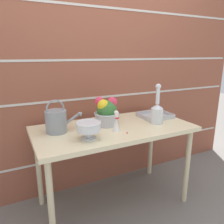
% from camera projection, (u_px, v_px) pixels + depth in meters
% --- Properties ---
extents(ground_plane, '(12.00, 12.00, 0.00)m').
position_uv_depth(ground_plane, '(114.00, 202.00, 2.03)').
color(ground_plane, slate).
extents(brick_wall, '(3.60, 0.08, 2.20)m').
position_uv_depth(brick_wall, '(94.00, 79.00, 2.12)').
color(brick_wall, brown).
rests_on(brick_wall, ground_plane).
extents(patio_table, '(1.33, 0.67, 0.74)m').
position_uv_depth(patio_table, '(114.00, 135.00, 1.86)').
color(patio_table, beige).
rests_on(patio_table, ground_plane).
extents(watering_can, '(0.31, 0.16, 0.26)m').
position_uv_depth(watering_can, '(57.00, 121.00, 1.69)').
color(watering_can, gray).
rests_on(watering_can, patio_table).
extents(crystal_pedestal_bowl, '(0.18, 0.18, 0.13)m').
position_uv_depth(crystal_pedestal_bowl, '(89.00, 127.00, 1.55)').
color(crystal_pedestal_bowl, silver).
rests_on(crystal_pedestal_bowl, patio_table).
extents(flower_planter, '(0.22, 0.22, 0.25)m').
position_uv_depth(flower_planter, '(106.00, 112.00, 1.86)').
color(flower_planter, '#BCBCC1').
rests_on(flower_planter, patio_table).
extents(glass_decanter, '(0.11, 0.11, 0.35)m').
position_uv_depth(glass_decanter, '(157.00, 111.00, 1.90)').
color(glass_decanter, silver).
rests_on(glass_decanter, patio_table).
extents(figurine_vase, '(0.06, 0.06, 0.17)m').
position_uv_depth(figurine_vase, '(116.00, 123.00, 1.72)').
color(figurine_vase, white).
rests_on(figurine_vase, patio_table).
extents(wire_tray, '(0.29, 0.25, 0.04)m').
position_uv_depth(wire_tray, '(155.00, 116.00, 2.11)').
color(wire_tray, '#B7B7BC').
rests_on(wire_tray, patio_table).
extents(fallen_petal, '(0.01, 0.01, 0.01)m').
position_uv_depth(fallen_petal, '(127.00, 133.00, 1.68)').
color(fallen_petal, '#E03856').
rests_on(fallen_petal, patio_table).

